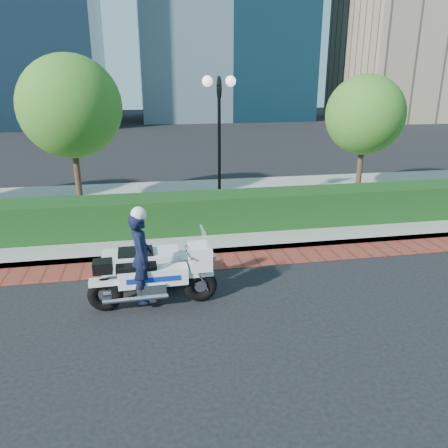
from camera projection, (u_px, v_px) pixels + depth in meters
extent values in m
plane|color=black|center=(216.00, 290.00, 9.26)|extent=(120.00, 120.00, 0.00)
cube|color=maroon|center=(206.00, 262.00, 10.66)|extent=(60.00, 1.00, 0.01)
cube|color=gray|center=(186.00, 209.00, 14.84)|extent=(60.00, 8.00, 0.15)
cube|color=black|center=(195.00, 212.00, 12.42)|extent=(18.00, 1.20, 1.00)
cylinder|color=black|center=(219.00, 207.00, 14.20)|extent=(0.30, 0.30, 0.30)
cylinder|color=black|center=(219.00, 150.00, 13.61)|extent=(0.10, 0.10, 3.70)
cylinder|color=black|center=(219.00, 88.00, 13.03)|extent=(0.04, 0.70, 0.70)
sphere|color=white|center=(207.00, 81.00, 12.91)|extent=(0.32, 0.32, 0.32)
sphere|color=white|center=(231.00, 81.00, 13.03)|extent=(0.32, 0.32, 0.32)
cylinder|color=#332319|center=(78.00, 176.00, 14.32)|extent=(0.20, 0.20, 2.17)
sphere|color=#205F17|center=(70.00, 107.00, 13.63)|extent=(3.20, 3.20, 3.20)
cylinder|color=#332319|center=(359.00, 169.00, 16.12)|extent=(0.20, 0.20, 1.92)
sphere|color=#205F17|center=(365.00, 115.00, 15.51)|extent=(2.80, 2.80, 2.80)
torus|color=black|center=(105.00, 294.00, 8.34)|extent=(0.68, 0.22, 0.68)
torus|color=black|center=(201.00, 285.00, 8.71)|extent=(0.68, 0.22, 0.68)
cube|color=silver|center=(153.00, 276.00, 8.43)|extent=(1.34, 0.36, 0.35)
cube|color=silver|center=(151.00, 288.00, 8.50)|extent=(0.57, 0.42, 0.29)
cube|color=silver|center=(200.00, 256.00, 8.51)|extent=(0.42, 0.57, 0.46)
cube|color=silver|center=(205.00, 238.00, 8.41)|extent=(0.14, 0.51, 0.41)
cube|color=black|center=(136.00, 268.00, 8.31)|extent=(0.77, 0.32, 0.10)
cube|color=black|center=(103.00, 266.00, 8.16)|extent=(0.37, 0.34, 0.23)
cube|color=silver|center=(141.00, 265.00, 9.24)|extent=(1.60, 0.75, 0.56)
cube|color=black|center=(136.00, 252.00, 9.12)|extent=(0.73, 0.53, 0.08)
torus|color=black|center=(137.00, 267.00, 9.75)|extent=(0.52, 0.18, 0.51)
imported|color=black|center=(141.00, 258.00, 8.27)|extent=(0.44, 0.65, 1.77)
sphere|color=white|center=(138.00, 214.00, 7.99)|extent=(0.29, 0.29, 0.29)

